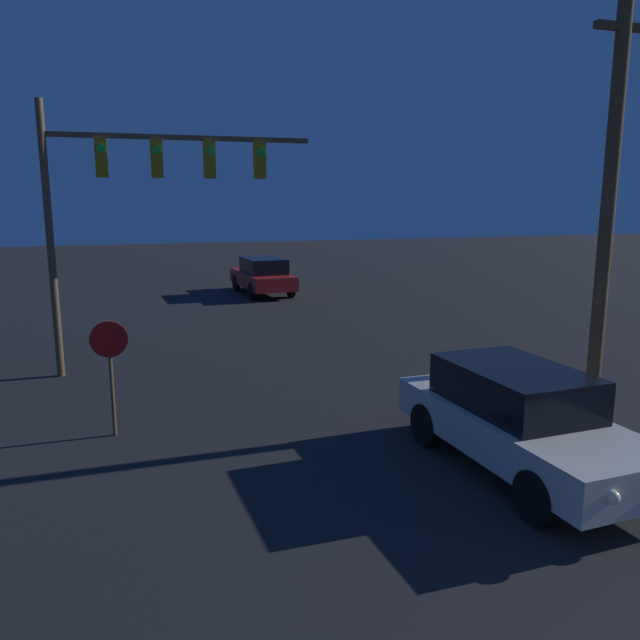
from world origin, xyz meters
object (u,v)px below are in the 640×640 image
car_near (519,417)px  stop_sign (110,357)px  utility_pole (609,201)px  car_far (263,275)px  traffic_signal_mast (136,185)px

car_near → stop_sign: size_ratio=2.27×
car_near → utility_pole: (3.25, 2.13, 3.37)m
car_far → stop_sign: size_ratio=2.27×
car_far → traffic_signal_mast: size_ratio=0.75×
car_near → utility_pole: bearing=-150.3°
traffic_signal_mast → stop_sign: (-0.70, -4.50, -3.11)m
car_near → traffic_signal_mast: (-5.51, 7.91, 3.73)m
car_far → utility_pole: utility_pole is taller
car_near → stop_sign: stop_sign is taller
stop_sign → utility_pole: size_ratio=0.26×
utility_pole → car_far: bearing=100.8°
traffic_signal_mast → utility_pole: 10.50m
car_near → car_far: same height
car_near → stop_sign: (-6.21, 3.41, 0.62)m
car_near → utility_pole: size_ratio=0.59×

